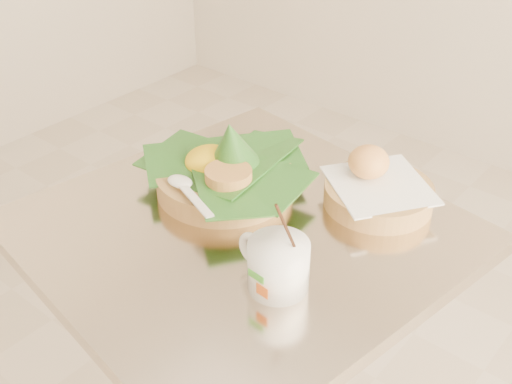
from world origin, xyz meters
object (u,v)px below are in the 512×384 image
Objects in this scene: coffee_mug at (277,264)px; bread_basket at (377,189)px; rice_basket at (224,170)px; cafe_table at (243,315)px.

bread_basket is at bearing 90.45° from coffee_mug.
rice_basket is 0.30m from coffee_mug.
rice_basket is 0.29m from bread_basket.
cafe_table is at bearing -34.03° from rice_basket.
coffee_mug is (0.25, -0.16, 0.00)m from rice_basket.
coffee_mug is (0.00, -0.31, 0.01)m from bread_basket.
bread_basket is at bearing 56.75° from cafe_table.
bread_basket is (0.15, 0.22, 0.25)m from cafe_table.
cafe_table is 3.30× the size of bread_basket.
rice_basket reaches higher than bread_basket.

